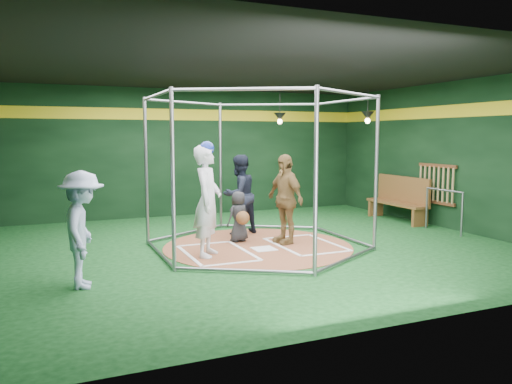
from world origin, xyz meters
name	(u,v)px	position (x,y,z in m)	size (l,w,h in m)	color
room_shell	(258,160)	(0.00, 0.01, 1.75)	(10.10, 9.10, 3.53)	#0C3813
clay_disc	(258,246)	(0.00, 0.00, 0.01)	(3.80, 3.80, 0.01)	brown
home_plate	(264,249)	(0.00, -0.30, 0.02)	(0.43, 0.43, 0.01)	white
batter_box_left	(217,253)	(-0.95, -0.25, 0.02)	(1.17, 1.77, 0.01)	white
batter_box_right	(305,244)	(0.95, -0.25, 0.02)	(1.17, 1.77, 0.01)	white
batting_cage	(258,173)	(0.00, 0.00, 1.50)	(4.05, 4.67, 3.00)	gray
bat_rack	(436,184)	(4.93, 0.40, 1.05)	(0.07, 1.25, 0.98)	brown
pendant_lamp_near	(280,117)	(2.20, 3.60, 2.74)	(0.34, 0.34, 0.90)	black
pendant_lamp_far	(368,116)	(4.00, 2.00, 2.74)	(0.34, 0.34, 0.90)	black
batter_figure	(208,200)	(-1.17, -0.38, 1.06)	(0.81, 0.89, 2.12)	silver
visitor_leopard	(285,199)	(0.63, 0.07, 0.93)	(1.08, 0.45, 1.84)	#A37F46
catcher_figure	(239,217)	(-0.20, 0.55, 0.54)	(0.60, 0.63, 1.06)	black
umpire	(239,195)	(0.10, 1.31, 0.91)	(0.87, 0.68, 1.79)	black
bystander_blue	(82,230)	(-3.42, -1.48, 0.86)	(1.11, 0.64, 1.73)	#ABBCE2
dugout_bench	(400,198)	(4.64, 1.40, 0.60)	(0.47, 2.00, 1.17)	brown
steel_railing	(444,204)	(4.55, -0.28, 0.67)	(0.05, 1.16, 1.00)	gray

